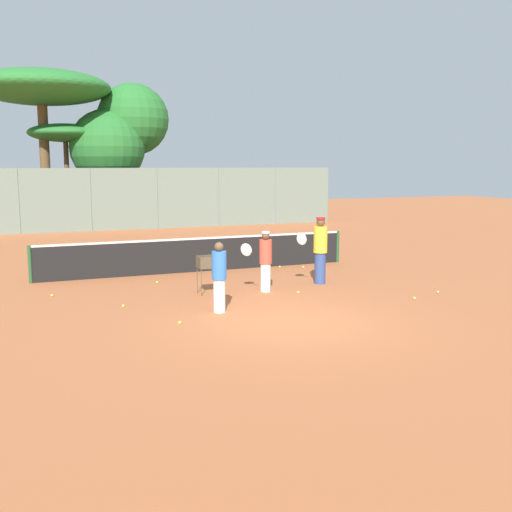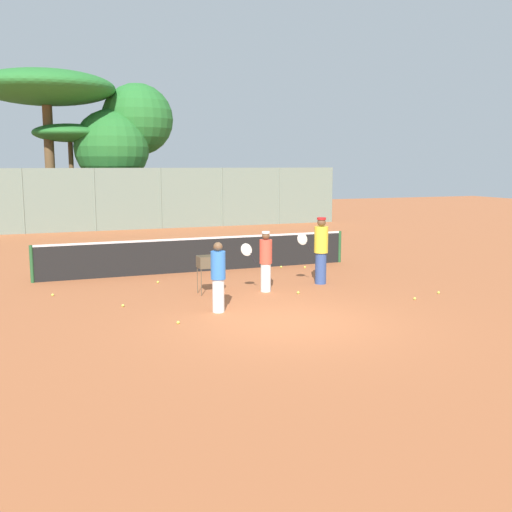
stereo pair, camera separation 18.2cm
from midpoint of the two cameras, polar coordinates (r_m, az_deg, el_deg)
name	(u,v)px [view 2 (the right image)]	position (r m, az deg, el deg)	size (l,w,h in m)	color
ground_plane	(287,322)	(12.78, 3.37, -6.30)	(80.00, 80.00, 0.00)	#B26038
tennis_net	(200,254)	(18.67, -5.04, 0.21)	(9.96, 0.10, 1.07)	#26592D
back_fence	(128,199)	(31.22, -11.89, 5.33)	(23.47, 0.08, 3.14)	gray
tree_0	(137,120)	(34.78, -11.09, 12.57)	(3.95, 3.95, 7.77)	brown
tree_1	(70,134)	(34.14, -17.16, 11.04)	(3.89, 3.89, 5.47)	brown
tree_2	(112,148)	(33.97, -13.42, 10.00)	(4.05, 4.05, 6.28)	brown
tree_4	(46,89)	(34.12, -19.21, 14.77)	(7.09, 7.09, 8.15)	brown
player_white_outfit	(321,250)	(16.73, 6.50, 0.61)	(0.95, 0.38, 1.86)	#334C8C
player_red_cap	(218,276)	(13.47, -3.24, -1.93)	(0.33, 0.87, 1.60)	white
player_yellow_shirt	(265,260)	(15.62, 1.23, -0.43)	(0.87, 0.33, 1.59)	white
ball_cart	(209,265)	(15.39, -4.15, -0.85)	(0.56, 0.41, 0.99)	brown
tennis_ball_0	(123,305)	(14.40, -12.21, -4.63)	(0.07, 0.07, 0.07)	#D1E54C
tennis_ball_1	(439,293)	(16.21, 17.30, -3.34)	(0.07, 0.07, 0.07)	#D1E54C
tennis_ball_2	(305,267)	(19.34, 4.95, -1.07)	(0.07, 0.07, 0.07)	#D1E54C
tennis_ball_3	(415,299)	(15.33, 15.21, -3.93)	(0.07, 0.07, 0.07)	#D1E54C
tennis_ball_4	(178,322)	(12.69, -7.01, -6.30)	(0.07, 0.07, 0.07)	#D1E54C
tennis_ball_5	(53,295)	(16.03, -18.49, -3.53)	(0.07, 0.07, 0.07)	#D1E54C
tennis_ball_6	(281,267)	(19.36, 2.68, -1.04)	(0.07, 0.07, 0.07)	#D1E54C
tennis_ball_7	(298,293)	(15.51, 4.38, -3.50)	(0.07, 0.07, 0.07)	#D1E54C
tennis_ball_8	(158,282)	(17.05, -9.03, -2.47)	(0.07, 0.07, 0.07)	#D1E54C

